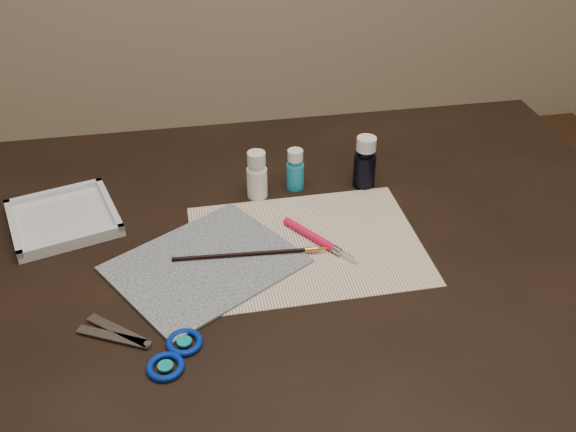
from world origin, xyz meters
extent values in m
cube|color=black|center=(0.00, 0.00, 0.38)|extent=(1.30, 0.90, 0.75)
cube|color=white|center=(0.03, -0.02, 0.75)|extent=(0.38, 0.29, 0.00)
cube|color=#111E30|center=(-0.14, -0.04, 0.75)|extent=(0.35, 0.33, 0.00)
cylinder|color=white|center=(-0.03, 0.14, 0.80)|extent=(0.05, 0.05, 0.09)
cylinder|color=#1A92BB|center=(0.04, 0.16, 0.79)|extent=(0.04, 0.04, 0.08)
cylinder|color=black|center=(0.17, 0.15, 0.80)|extent=(0.05, 0.05, 0.10)
cube|color=silver|center=(-0.38, 0.12, 0.76)|extent=(0.22, 0.22, 0.02)
camera|label=1|loc=(-0.15, -0.85, 1.40)|focal=40.00mm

